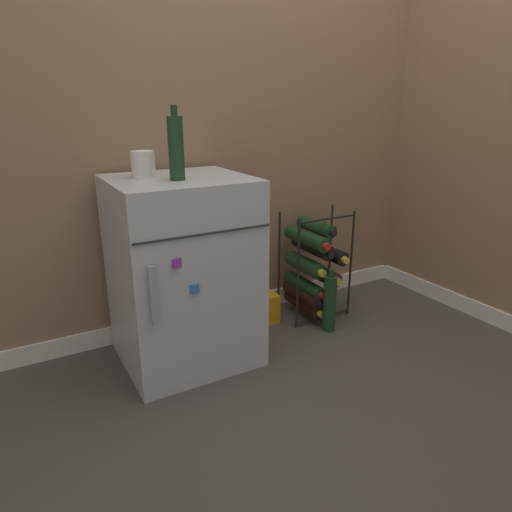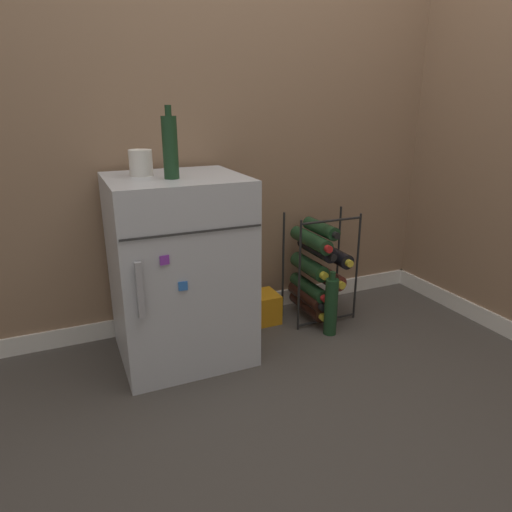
% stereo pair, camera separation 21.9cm
% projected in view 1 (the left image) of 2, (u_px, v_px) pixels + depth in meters
% --- Properties ---
extents(ground_plane, '(14.00, 14.00, 0.00)m').
position_uv_depth(ground_plane, '(316.00, 351.00, 2.16)').
color(ground_plane, '#423D38').
extents(wall_back, '(6.96, 0.07, 2.50)m').
position_uv_depth(wall_back, '(255.00, 76.00, 2.24)').
color(wall_back, '#84664C').
rests_on(wall_back, ground_plane).
extents(mini_fridge, '(0.56, 0.54, 0.82)m').
position_uv_depth(mini_fridge, '(183.00, 272.00, 1.99)').
color(mini_fridge, '#B7BABF').
rests_on(mini_fridge, ground_plane).
extents(wine_rack, '(0.36, 0.33, 0.58)m').
position_uv_depth(wine_rack, '(312.00, 267.00, 2.43)').
color(wine_rack, black).
rests_on(wine_rack, ground_plane).
extents(soda_box, '(0.22, 0.17, 0.16)m').
position_uv_depth(soda_box, '(255.00, 308.00, 2.41)').
color(soda_box, orange).
rests_on(soda_box, ground_plane).
extents(fridge_top_cup, '(0.10, 0.10, 0.11)m').
position_uv_depth(fridge_top_cup, '(143.00, 164.00, 1.83)').
color(fridge_top_cup, silver).
rests_on(fridge_top_cup, mini_fridge).
extents(fridge_top_bottle, '(0.06, 0.06, 0.28)m').
position_uv_depth(fridge_top_bottle, '(176.00, 148.00, 1.75)').
color(fridge_top_bottle, '#19381E').
rests_on(fridge_top_bottle, mini_fridge).
extents(loose_bottle_floor, '(0.07, 0.07, 0.33)m').
position_uv_depth(loose_bottle_floor, '(330.00, 303.00, 2.31)').
color(loose_bottle_floor, '#19381E').
rests_on(loose_bottle_floor, ground_plane).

